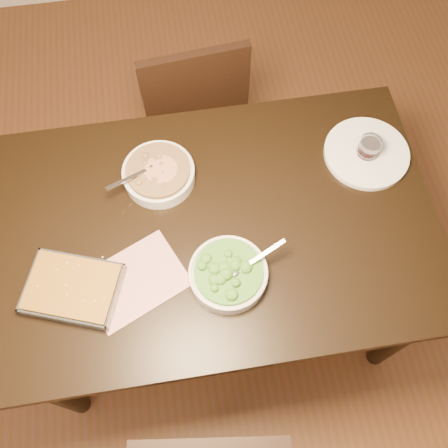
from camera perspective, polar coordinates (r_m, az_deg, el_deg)
name	(u,v)px	position (r m, az deg, el deg)	size (l,w,h in m)	color
ground	(218,296)	(2.27, -0.70, -8.19)	(4.00, 4.00, 0.00)	#4D3316
table	(216,236)	(1.65, -0.96, -1.43)	(1.40, 0.90, 0.75)	black
magazine_a	(135,281)	(1.52, -10.14, -6.39)	(0.29, 0.21, 0.01)	#AB3041
coaster	(365,156)	(1.76, 15.83, 7.51)	(0.11, 0.11, 0.00)	white
stew_bowl	(159,173)	(1.63, -7.47, 5.76)	(0.24, 0.23, 0.09)	silver
broccoli_bowl	(228,274)	(1.47, 0.49, -5.71)	(0.26, 0.23, 0.09)	silver
baking_dish	(73,289)	(1.53, -16.87, -7.09)	(0.32, 0.27, 0.05)	silver
wine_tumbler	(369,148)	(1.72, 16.20, 8.30)	(0.07, 0.07, 0.08)	black
dinner_plate	(366,153)	(1.75, 15.96, 7.80)	(0.28, 0.28, 0.02)	white
chair_far	(193,102)	(2.17, -3.58, 13.72)	(0.45, 0.45, 0.87)	black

